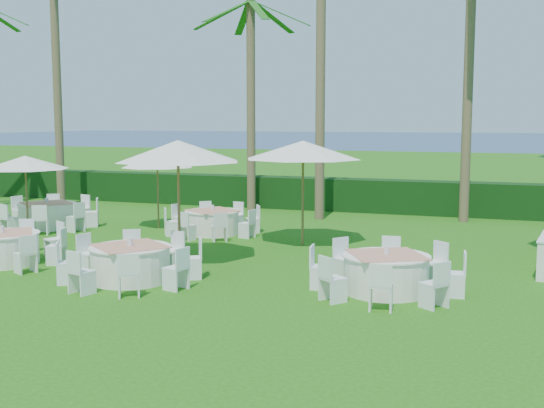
# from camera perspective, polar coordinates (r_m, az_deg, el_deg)

# --- Properties ---
(ground) EXTENTS (120.00, 120.00, 0.00)m
(ground) POSITION_cam_1_polar(r_m,az_deg,el_deg) (15.21, -10.79, -5.96)
(ground) COLOR #21580F
(ground) RESTS_ON ground
(hedge) EXTENTS (34.00, 1.00, 1.20)m
(hedge) POSITION_cam_1_polar(r_m,az_deg,el_deg) (26.05, 2.51, 0.92)
(hedge) COLOR black
(hedge) RESTS_ON ground
(ocean) EXTENTS (260.00, 260.00, 0.00)m
(ocean) POSITION_cam_1_polar(r_m,az_deg,el_deg) (115.08, 15.66, 5.16)
(ocean) COLOR #061A44
(ocean) RESTS_ON ground
(banquet_table_a) EXTENTS (2.95, 2.95, 0.91)m
(banquet_table_a) POSITION_cam_1_polar(r_m,az_deg,el_deg) (17.33, -21.59, -3.40)
(banquet_table_a) COLOR white
(banquet_table_a) RESTS_ON ground
(banquet_table_b) EXTENTS (2.99, 2.99, 0.92)m
(banquet_table_b) POSITION_cam_1_polar(r_m,az_deg,el_deg) (14.75, -11.76, -4.81)
(banquet_table_b) COLOR white
(banquet_table_b) RESTS_ON ground
(banquet_table_c) EXTENTS (3.04, 3.04, 0.92)m
(banquet_table_c) POSITION_cam_1_polar(r_m,az_deg,el_deg) (13.69, 9.53, -5.67)
(banquet_table_c) COLOR white
(banquet_table_c) RESTS_ON ground
(banquet_table_d) EXTENTS (3.12, 3.12, 0.95)m
(banquet_table_d) POSITION_cam_1_polar(r_m,az_deg,el_deg) (22.60, -18.29, -0.86)
(banquet_table_d) COLOR white
(banquet_table_d) RESTS_ON ground
(banquet_table_e) EXTENTS (2.85, 2.85, 0.87)m
(banquet_table_e) POSITION_cam_1_polar(r_m,az_deg,el_deg) (20.36, -5.00, -1.47)
(banquet_table_e) COLOR white
(banquet_table_e) RESTS_ON ground
(umbrella_a) EXTENTS (2.55, 2.55, 2.32)m
(umbrella_a) POSITION_cam_1_polar(r_m,az_deg,el_deg) (21.68, -19.96, 3.28)
(umbrella_a) COLOR brown
(umbrella_a) RESTS_ON ground
(umbrella_b) EXTENTS (2.99, 2.99, 2.92)m
(umbrella_b) POSITION_cam_1_polar(r_m,az_deg,el_deg) (16.07, -7.87, 4.40)
(umbrella_b) COLOR brown
(umbrella_b) RESTS_ON ground
(umbrella_c) EXTENTS (2.30, 2.30, 2.33)m
(umbrella_c) POSITION_cam_1_polar(r_m,az_deg,el_deg) (21.47, -9.58, 3.59)
(umbrella_c) COLOR brown
(umbrella_c) RESTS_ON ground
(umbrella_d) EXTENTS (3.18, 3.18, 2.83)m
(umbrella_d) POSITION_cam_1_polar(r_m,az_deg,el_deg) (18.32, 2.61, 4.54)
(umbrella_d) COLOR brown
(umbrella_d) RESTS_ON ground
(palm_a) EXTENTS (4.31, 4.33, 10.76)m
(palm_a) POSITION_cam_1_polar(r_m,az_deg,el_deg) (28.25, -17.62, 11.76)
(palm_a) COLOR brown
(palm_a) RESTS_ON ground
(palm_b) EXTENTS (4.41, 4.09, 7.71)m
(palm_b) POSITION_cam_1_polar(r_m,az_deg,el_deg) (25.44, -1.77, 9.11)
(palm_b) COLOR brown
(palm_b) RESTS_ON ground
(palm_c) EXTENTS (4.36, 4.27, 10.20)m
(palm_c) POSITION_cam_1_polar(r_m,az_deg,el_deg) (23.32, 4.09, 12.42)
(palm_c) COLOR brown
(palm_c) RESTS_ON ground
(palm_d) EXTENTS (4.16, 4.40, 8.57)m
(palm_d) POSITION_cam_1_polar(r_m,az_deg,el_deg) (23.45, 16.11, 10.10)
(palm_d) COLOR brown
(palm_d) RESTS_ON ground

